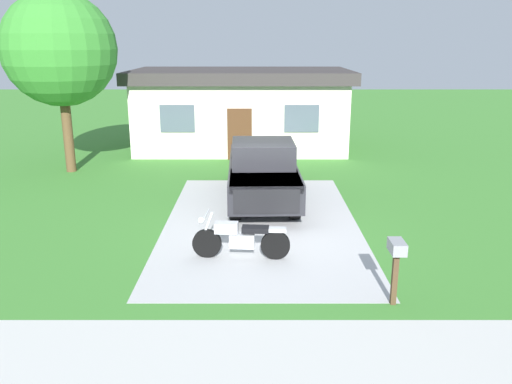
{
  "coord_description": "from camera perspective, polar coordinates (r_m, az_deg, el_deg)",
  "views": [
    {
      "loc": [
        -0.14,
        -13.35,
        4.75
      ],
      "look_at": [
        -0.2,
        -0.08,
        0.9
      ],
      "focal_mm": 36.8,
      "sensor_mm": 36.0,
      "label": 1
    }
  ],
  "objects": [
    {
      "name": "ground_plane",
      "position": [
        14.17,
        0.81,
        -3.41
      ],
      "size": [
        80.0,
        80.0,
        0.0
      ],
      "primitive_type": "plane",
      "color": "#3D7E30"
    },
    {
      "name": "mailbox",
      "position": [
        9.95,
        15.25,
        -6.7
      ],
      "size": [
        0.26,
        0.48,
        1.26
      ],
      "color": "#4C3823",
      "rests_on": "ground"
    },
    {
      "name": "pickup_truck",
      "position": [
        16.04,
        0.94,
        2.48
      ],
      "size": [
        2.15,
        5.68,
        1.9
      ],
      "color": "black",
      "rests_on": "ground"
    },
    {
      "name": "neighbor_house",
      "position": [
        23.93,
        -1.37,
        9.07
      ],
      "size": [
        9.6,
        5.6,
        3.5
      ],
      "color": "beige",
      "rests_on": "ground"
    },
    {
      "name": "shade_tree",
      "position": [
        20.42,
        -20.32,
        14.3
      ],
      "size": [
        4.01,
        4.01,
        6.45
      ],
      "color": "brown",
      "rests_on": "ground"
    },
    {
      "name": "motorcycle",
      "position": [
        11.82,
        -1.49,
        -5.05
      ],
      "size": [
        2.21,
        0.7,
        1.09
      ],
      "color": "black",
      "rests_on": "ground"
    },
    {
      "name": "sidewalk_strip",
      "position": [
        8.75,
        1.19,
        -16.69
      ],
      "size": [
        36.0,
        1.8,
        0.01
      ],
      "primitive_type": "cube",
      "color": "beige",
      "rests_on": "ground"
    },
    {
      "name": "driveway_pad",
      "position": [
        14.17,
        0.81,
        -3.4
      ],
      "size": [
        5.14,
        8.98,
        0.01
      ],
      "primitive_type": "cube",
      "color": "#B4B4B4",
      "rests_on": "ground"
    }
  ]
}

